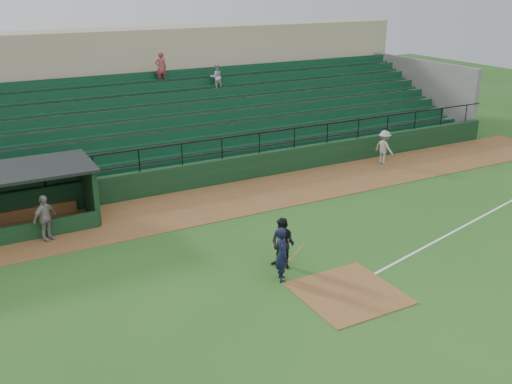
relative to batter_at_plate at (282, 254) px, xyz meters
name	(u,v)px	position (x,y,z in m)	size (l,w,h in m)	color
ground	(329,279)	(1.36, -0.72, -0.92)	(90.00, 90.00, 0.00)	#26541B
warning_track	(224,201)	(1.36, 7.28, -0.91)	(40.00, 4.00, 0.03)	brown
home_plate_dirt	(348,293)	(1.36, -1.72, -0.91)	(3.00, 3.00, 0.03)	brown
foul_line	(475,220)	(9.36, 0.48, -0.92)	(18.00, 0.09, 0.01)	white
stadium_structure	(156,113)	(1.36, 15.74, 1.38)	(38.00, 13.08, 6.40)	black
batter_at_plate	(282,254)	(0.00, 0.00, 0.00)	(1.11, 0.78, 1.84)	black
umpire	(283,244)	(0.46, 0.72, -0.04)	(0.86, 0.67, 1.77)	black
runner	(384,147)	(11.06, 8.13, 0.00)	(1.15, 0.66, 1.79)	#9F9994
dugout_player_a	(45,218)	(-6.15, 6.69, -0.01)	(1.04, 0.43, 1.77)	gray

